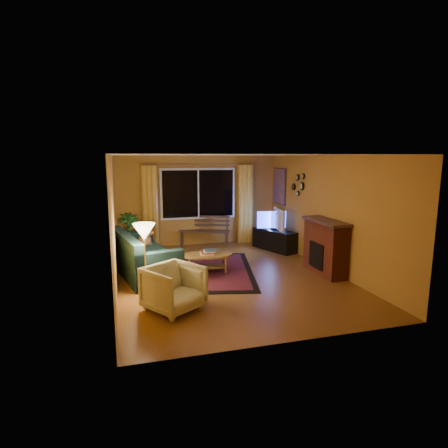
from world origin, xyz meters
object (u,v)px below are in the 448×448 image
object	(u,v)px
bench	(204,238)
coffee_table	(207,263)
armchair	(174,286)
floor_lamp	(145,260)
sofa	(144,254)
tv_console	(275,240)

from	to	relation	value
bench	coffee_table	xyz separation A→B (m)	(-0.49, -2.41, -0.01)
armchair	floor_lamp	distance (m)	0.98
sofa	coffee_table	xyz separation A→B (m)	(1.31, -0.22, -0.25)
sofa	tv_console	size ratio (longest dim) A/B	1.70
floor_lamp	tv_console	distance (m)	4.32
sofa	floor_lamp	world-z (taller)	floor_lamp
sofa	tv_console	world-z (taller)	sofa
tv_console	sofa	bearing A→B (deg)	178.02
bench	armchair	bearing A→B (deg)	-86.44
sofa	armchair	bearing A→B (deg)	-92.73
sofa	armchair	size ratio (longest dim) A/B	2.71
armchair	floor_lamp	world-z (taller)	floor_lamp
armchair	floor_lamp	size ratio (longest dim) A/B	0.64
bench	floor_lamp	bearing A→B (deg)	-96.08
sofa	coffee_table	bearing A→B (deg)	-21.43
armchair	tv_console	bearing A→B (deg)	12.39
bench	floor_lamp	distance (m)	3.89
bench	armchair	distance (m)	4.51
floor_lamp	tv_console	size ratio (longest dim) A/B	0.98
tv_console	floor_lamp	bearing A→B (deg)	-166.87
floor_lamp	tv_console	bearing A→B (deg)	34.13
floor_lamp	coffee_table	distance (m)	1.74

